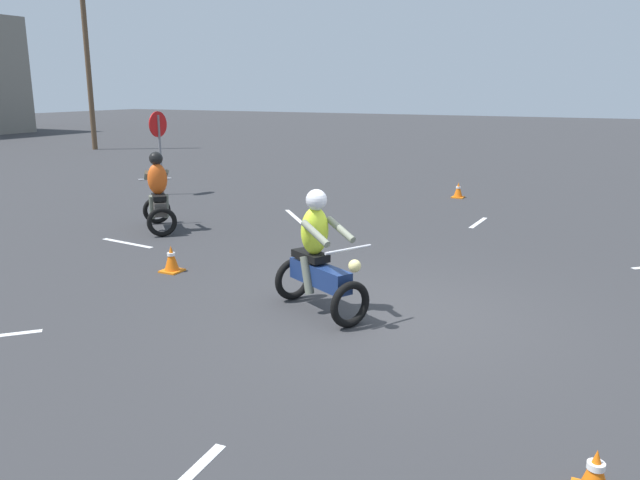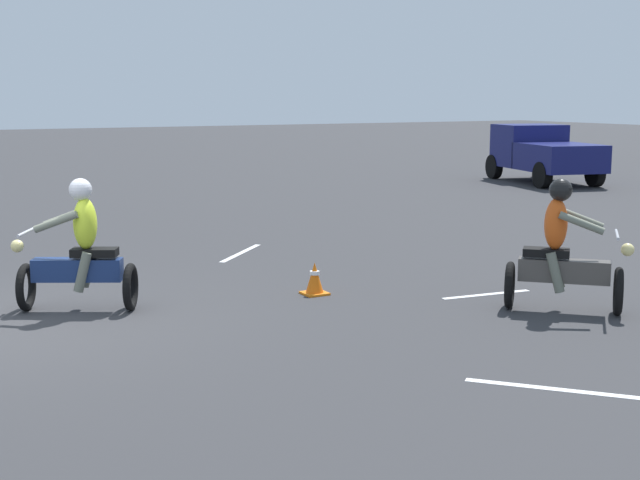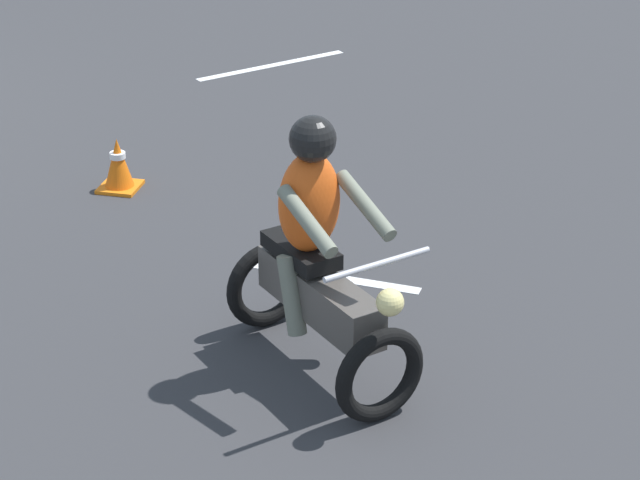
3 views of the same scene
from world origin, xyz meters
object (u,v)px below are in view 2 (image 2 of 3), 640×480
(motorcycle_rider_foreground, at_px, (80,253))
(pickup_truck, at_px, (543,152))
(traffic_cone_near_right, at_px, (315,279))
(motorcycle_rider_background, at_px, (562,254))

(motorcycle_rider_foreground, relative_size, pickup_truck, 0.37)
(pickup_truck, distance_m, traffic_cone_near_right, 16.84)
(pickup_truck, height_order, traffic_cone_near_right, pickup_truck)
(motorcycle_rider_foreground, distance_m, pickup_truck, 18.98)
(motorcycle_rider_foreground, bearing_deg, motorcycle_rider_background, -91.13)
(motorcycle_rider_foreground, height_order, pickup_truck, pickup_truck)
(motorcycle_rider_foreground, distance_m, motorcycle_rider_background, 5.96)
(motorcycle_rider_background, relative_size, traffic_cone_near_right, 3.76)
(motorcycle_rider_background, distance_m, traffic_cone_near_right, 3.24)
(pickup_truck, xyz_separation_m, traffic_cone_near_right, (10.24, -13.35, -0.71))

